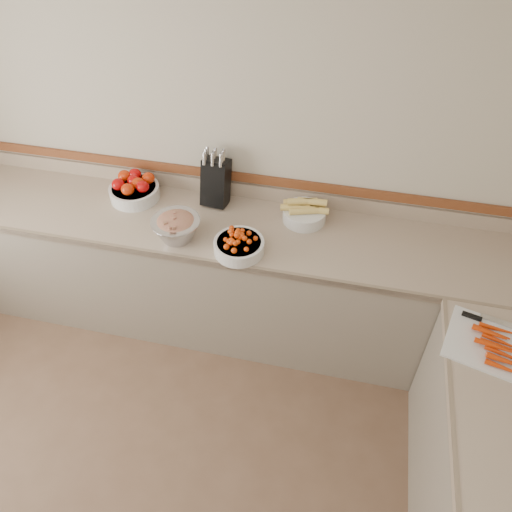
% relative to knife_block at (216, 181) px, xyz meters
% --- Properties ---
extents(back_wall, '(4.00, 0.00, 4.00)m').
position_rel_knife_block_xyz_m(back_wall, '(0.03, 0.10, 0.24)').
color(back_wall, '#BEB39D').
rests_on(back_wall, ground_plane).
extents(counter_back, '(4.00, 0.65, 1.08)m').
position_rel_knife_block_xyz_m(counter_back, '(0.03, -0.22, -0.60)').
color(counter_back, tan).
rests_on(counter_back, ground_plane).
extents(knife_block, '(0.18, 0.21, 0.39)m').
position_rel_knife_block_xyz_m(knife_block, '(0.00, 0.00, 0.00)').
color(knife_block, black).
rests_on(knife_block, counter_back).
extents(tomato_bowl, '(0.32, 0.32, 0.16)m').
position_rel_knife_block_xyz_m(tomato_bowl, '(-0.53, -0.08, -0.09)').
color(tomato_bowl, silver).
rests_on(tomato_bowl, counter_back).
extents(cherry_tomato_bowl, '(0.29, 0.29, 0.16)m').
position_rel_knife_block_xyz_m(cherry_tomato_bowl, '(0.25, -0.43, -0.10)').
color(cherry_tomato_bowl, silver).
rests_on(cherry_tomato_bowl, counter_back).
extents(corn_bowl, '(0.29, 0.27, 0.16)m').
position_rel_knife_block_xyz_m(corn_bowl, '(0.58, -0.06, -0.10)').
color(corn_bowl, silver).
rests_on(corn_bowl, counter_back).
extents(rhubarb_bowl, '(0.29, 0.29, 0.16)m').
position_rel_knife_block_xyz_m(rhubarb_bowl, '(-0.13, -0.40, -0.07)').
color(rhubarb_bowl, '#B2B2BA').
rests_on(rhubarb_bowl, counter_back).
extents(cutting_board, '(0.51, 0.44, 0.06)m').
position_rel_knife_block_xyz_m(cutting_board, '(1.61, -0.82, -0.14)').
color(cutting_board, silver).
rests_on(cutting_board, counter_right).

